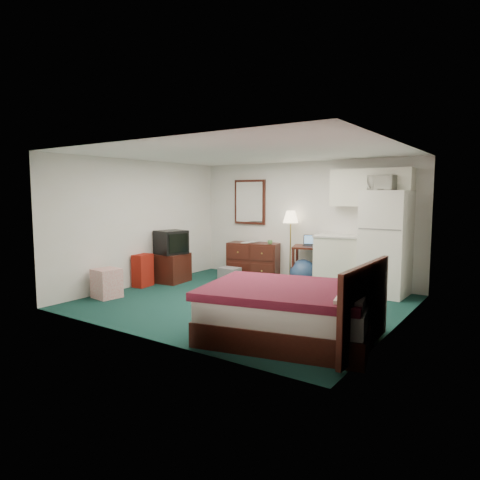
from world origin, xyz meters
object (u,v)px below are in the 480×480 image
Objects in this scene: tv_stand at (171,268)px; floor_lamp at (290,246)px; dresser at (254,260)px; bed at (289,313)px; desk at (309,265)px; kitchen_counter at (340,263)px; fridge at (386,243)px; suitcase at (143,270)px.

floor_lamp is at bearing 31.16° from tv_stand.
dresser reaches higher than tv_stand.
bed is at bearing -31.20° from tv_stand.
desk is 0.39× the size of bed.
kitchen_counter reaches higher than tv_stand.
kitchen_counter is (2.01, -0.04, 0.13)m from dresser.
dresser is 1.34m from desk.
desk is at bearing 179.65° from fridge.
desk is 1.63m from fridge.
bed is at bearing -87.91° from desk.
dresser is 1.71× the size of tv_stand.
bed is (0.53, -3.10, -0.18)m from kitchen_counter.
dresser is 2.02m from kitchen_counter.
bed is at bearing -62.36° from floor_lamp.
fridge is (1.53, -0.05, 0.55)m from desk.
desk is at bearing -13.74° from floor_lamp.
floor_lamp is 1.46× the size of kitchen_counter.
floor_lamp is 2.04m from fridge.
fridge is at bearing 17.80° from suitcase.
dresser is 2.93m from fridge.
suitcase is (-0.15, -0.65, 0.02)m from tv_stand.
kitchen_counter is at bearing 179.53° from fridge.
fridge is 3.14m from bed.
tv_stand is at bearing -169.48° from desk.
fridge is 4.66m from suitcase.
suitcase is (-3.30, -2.03, -0.19)m from kitchen_counter.
floor_lamp reaches higher than desk.
floor_lamp is 0.61m from desk.
fridge reaches higher than tv_stand.
desk is 1.23× the size of suitcase.
fridge is 2.95× the size of suitcase.
dresser is 0.76× the size of floor_lamp.
dresser is 0.55× the size of bed.
bed reaches higher than tv_stand.
tv_stand is (-1.99, -1.53, -0.44)m from floor_lamp.
bed is (-0.33, -3.07, -0.62)m from fridge.
suitcase is (-2.63, -2.05, -0.07)m from desk.
floor_lamp is 3.08m from suitcase.
suitcase is at bearing -161.06° from desk.
kitchen_counter is 1.56× the size of tv_stand.
floor_lamp reaches higher than kitchen_counter.
fridge is at bearing -20.90° from desk.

